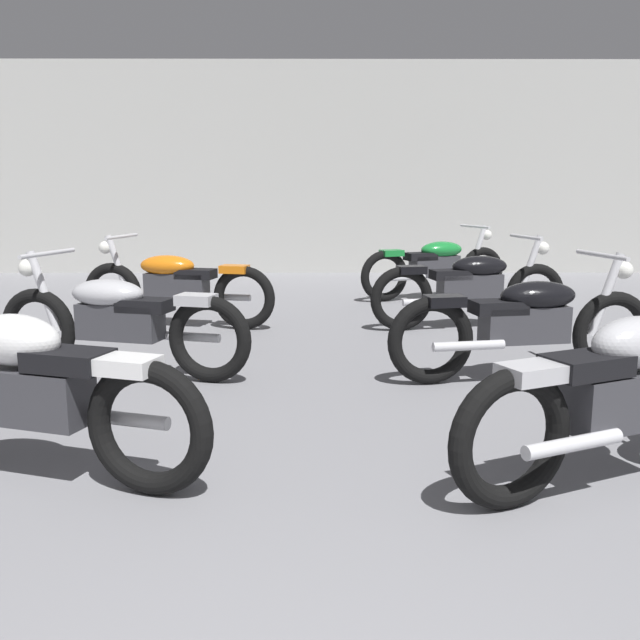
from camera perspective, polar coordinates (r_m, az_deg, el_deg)
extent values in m
cube|color=#B2B2AD|center=(12.47, -0.19, 12.16)|extent=(13.03, 0.24, 3.60)
torus|color=black|center=(3.48, -13.69, -8.50)|extent=(0.67, 0.31, 0.67)
cube|color=#38383D|center=(3.82, -22.15, -5.70)|extent=(0.62, 0.41, 0.28)
ellipsoid|color=white|center=(3.82, -23.60, -1.48)|extent=(0.58, 0.43, 0.26)
cube|color=black|center=(3.64, -19.70, -3.08)|extent=(0.45, 0.35, 0.10)
cube|color=white|center=(3.45, -15.33, -3.56)|extent=(0.33, 0.28, 0.08)
cylinder|color=silver|center=(3.72, -15.95, -7.68)|extent=(0.54, 0.24, 0.07)
torus|color=black|center=(6.14, -21.89, -0.71)|extent=(0.68, 0.28, 0.67)
torus|color=black|center=(5.39, -8.95, -1.55)|extent=(0.68, 0.28, 0.67)
cylinder|color=silver|center=(6.04, -21.48, 2.14)|extent=(0.28, 0.14, 0.66)
cube|color=#38383D|center=(5.71, -15.89, -0.13)|extent=(0.70, 0.40, 0.28)
ellipsoid|color=#B7B7BC|center=(5.72, -16.86, 2.09)|extent=(0.66, 0.46, 0.22)
cube|color=black|center=(5.58, -14.01, 1.18)|extent=(0.45, 0.34, 0.10)
cube|color=#B7B7BC|center=(5.37, -10.01, 1.64)|extent=(0.32, 0.27, 0.08)
cylinder|color=silver|center=(5.97, -21.21, 5.06)|extent=(0.21, 0.67, 0.04)
sphere|color=white|center=(6.10, -22.66, 3.93)|extent=(0.14, 0.14, 0.14)
cylinder|color=silver|center=(5.61, -10.75, -1.34)|extent=(0.55, 0.21, 0.07)
torus|color=black|center=(7.99, -16.45, 2.08)|extent=(0.68, 0.25, 0.67)
torus|color=black|center=(7.40, -6.17, 1.80)|extent=(0.68, 0.25, 0.67)
cylinder|color=silver|center=(7.92, -16.06, 4.29)|extent=(0.28, 0.13, 0.66)
cube|color=#38383D|center=(7.65, -11.54, 2.70)|extent=(0.70, 0.38, 0.28)
ellipsoid|color=orange|center=(7.66, -12.29, 4.34)|extent=(0.65, 0.44, 0.22)
cube|color=black|center=(7.55, -10.04, 3.71)|extent=(0.44, 0.32, 0.10)
cube|color=orange|center=(7.39, -6.96, 4.12)|extent=(0.32, 0.26, 0.08)
cylinder|color=silver|center=(7.86, -15.78, 6.53)|extent=(0.18, 0.67, 0.04)
sphere|color=white|center=(7.97, -17.02, 5.65)|extent=(0.14, 0.14, 0.14)
cylinder|color=silver|center=(7.60, -7.66, 1.85)|extent=(0.55, 0.19, 0.07)
torus|color=black|center=(3.36, 15.21, -9.29)|extent=(0.66, 0.38, 0.67)
cube|color=#38383D|center=(3.76, 22.94, -6.00)|extent=(0.62, 0.46, 0.28)
ellipsoid|color=#B7B7BC|center=(3.77, 24.27, -1.68)|extent=(0.59, 0.47, 0.26)
cube|color=black|center=(3.56, 20.78, -3.45)|extent=(0.46, 0.38, 0.10)
cube|color=#B7B7BC|center=(3.33, 16.78, -4.12)|extent=(0.34, 0.30, 0.08)
cylinder|color=silver|center=(3.44, 19.84, -9.45)|extent=(0.53, 0.29, 0.07)
torus|color=black|center=(6.00, 22.61, -1.01)|extent=(0.68, 0.23, 0.67)
torus|color=black|center=(5.34, 8.96, -1.67)|extent=(0.68, 0.23, 0.67)
cylinder|color=silver|center=(5.91, 22.17, 1.91)|extent=(0.28, 0.12, 0.66)
cube|color=#38383D|center=(5.61, 16.24, -0.33)|extent=(0.69, 0.35, 0.28)
ellipsoid|color=black|center=(5.62, 17.27, 1.91)|extent=(0.65, 0.42, 0.22)
cube|color=black|center=(5.49, 14.26, 1.02)|extent=(0.44, 0.31, 0.10)
cube|color=black|center=(5.32, 10.07, 1.54)|extent=(0.31, 0.25, 0.08)
cylinder|color=silver|center=(5.84, 21.88, 4.91)|extent=(0.16, 0.68, 0.04)
sphere|color=white|center=(5.96, 23.43, 3.73)|extent=(0.14, 0.14, 0.14)
cylinder|color=silver|center=(5.31, 11.97, -2.05)|extent=(0.55, 0.17, 0.07)
torus|color=black|center=(7.92, 17.04, 1.98)|extent=(0.68, 0.23, 0.67)
torus|color=black|center=(7.34, 6.63, 1.73)|extent=(0.68, 0.23, 0.67)
cylinder|color=silver|center=(7.85, 16.64, 4.21)|extent=(0.28, 0.12, 0.66)
cube|color=#38383D|center=(7.59, 12.06, 2.62)|extent=(0.69, 0.36, 0.28)
ellipsoid|color=black|center=(7.60, 12.82, 4.27)|extent=(0.65, 0.43, 0.22)
cube|color=black|center=(7.49, 10.55, 3.65)|extent=(0.44, 0.31, 0.10)
cube|color=black|center=(7.34, 7.43, 4.07)|extent=(0.31, 0.25, 0.08)
cylinder|color=silver|center=(7.80, 16.37, 6.47)|extent=(0.16, 0.67, 0.04)
sphere|color=white|center=(7.90, 17.62, 5.58)|extent=(0.14, 0.14, 0.14)
cylinder|color=silver|center=(7.31, 8.80, 1.47)|extent=(0.55, 0.17, 0.07)
torus|color=black|center=(10.00, 12.98, 3.87)|extent=(0.67, 0.34, 0.67)
torus|color=black|center=(9.25, 5.24, 3.57)|extent=(0.67, 0.34, 0.67)
cylinder|color=silver|center=(9.93, 12.67, 5.64)|extent=(0.28, 0.16, 0.66)
cube|color=#38383D|center=(9.59, 9.28, 4.33)|extent=(0.70, 0.46, 0.28)
ellipsoid|color=#197F33|center=(9.62, 9.83, 5.65)|extent=(0.67, 0.51, 0.22)
cube|color=black|center=(9.47, 8.15, 5.13)|extent=(0.46, 0.37, 0.10)
cube|color=#197F33|center=(9.26, 5.83, 5.44)|extent=(0.33, 0.29, 0.08)
cylinder|color=silver|center=(9.87, 12.45, 7.42)|extent=(0.28, 0.65, 0.04)
sphere|color=white|center=(9.99, 13.38, 6.73)|extent=(0.14, 0.14, 0.14)
cylinder|color=silver|center=(9.25, 6.99, 3.41)|extent=(0.54, 0.26, 0.07)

